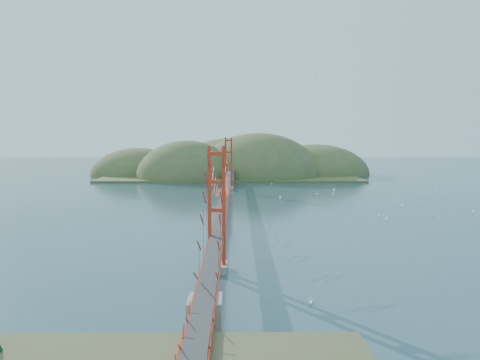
{
  "coord_description": "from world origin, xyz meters",
  "views": [
    {
      "loc": [
        1.9,
        -72.5,
        13.05
      ],
      "look_at": [
        2.33,
        0.0,
        5.43
      ],
      "focal_mm": 35.0,
      "sensor_mm": 36.0,
      "label": 1
    }
  ],
  "objects_px": {
    "sailboat_1": "(403,205)",
    "bridge": "(225,170)",
    "sailboat_0": "(387,218)",
    "fort": "(210,356)"
  },
  "relations": [
    {
      "from": "sailboat_1",
      "to": "sailboat_0",
      "type": "height_order",
      "value": "sailboat_1"
    },
    {
      "from": "bridge",
      "to": "sailboat_1",
      "type": "relative_size",
      "value": 133.04
    },
    {
      "from": "sailboat_1",
      "to": "bridge",
      "type": "bearing_deg",
      "value": -165.25
    },
    {
      "from": "bridge",
      "to": "fort",
      "type": "xyz_separation_m",
      "value": [
        0.4,
        -47.98,
        -6.34
      ]
    },
    {
      "from": "fort",
      "to": "sailboat_1",
      "type": "relative_size",
      "value": 5.21
    },
    {
      "from": "bridge",
      "to": "sailboat_1",
      "type": "xyz_separation_m",
      "value": [
        30.97,
        8.15,
        -6.85
      ]
    },
    {
      "from": "sailboat_1",
      "to": "sailboat_0",
      "type": "relative_size",
      "value": 1.06
    },
    {
      "from": "fort",
      "to": "sailboat_1",
      "type": "distance_m",
      "value": 63.92
    },
    {
      "from": "fort",
      "to": "sailboat_1",
      "type": "height_order",
      "value": "fort"
    },
    {
      "from": "sailboat_0",
      "to": "fort",
      "type": "bearing_deg",
      "value": -118.47
    }
  ]
}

